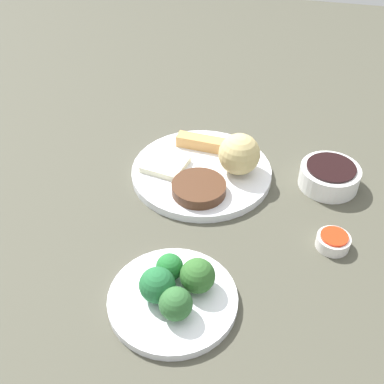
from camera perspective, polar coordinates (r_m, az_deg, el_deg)
The scene contains 15 objects.
tabletop at distance 0.93m, azimuth -0.24°, elevation 0.28°, with size 2.20×2.20×0.02m, color #464538.
main_plate at distance 0.94m, azimuth 1.13°, elevation 2.39°, with size 0.27×0.27×0.02m, color white.
rice_scoop at distance 0.91m, azimuth 5.63°, elevation 4.50°, with size 0.08×0.08×0.08m, color tan.
spring_roll at distance 0.98m, azimuth 1.45°, elevation 5.84°, with size 0.11×0.03×0.02m, color tan.
crab_rangoon_wonton at distance 0.94m, azimuth -3.18°, elevation 3.29°, with size 0.07×0.08×0.01m, color beige.
stir_fry_heap at distance 0.87m, azimuth 0.82°, elevation 0.45°, with size 0.10×0.10×0.02m, color #492B1A.
broccoli_plate at distance 0.73m, azimuth -2.29°, elevation -12.65°, with size 0.19×0.19×0.01m, color white.
broccoli_floret_0 at distance 0.70m, azimuth -4.15°, elevation -10.96°, with size 0.05×0.05×0.05m, color #206434.
broccoli_floret_1 at distance 0.71m, azimuth 0.66°, elevation -9.92°, with size 0.05×0.05×0.05m, color #2F6128.
broccoli_floret_2 at distance 0.68m, azimuth -1.94°, elevation -13.13°, with size 0.05×0.05×0.05m, color #2E612F.
broccoli_floret_3 at distance 0.73m, azimuth -2.68°, elevation -8.90°, with size 0.04×0.04×0.04m, color #1F692C.
soy_sauce_bowl at distance 0.95m, azimuth 15.99°, elevation 1.76°, with size 0.11×0.11×0.04m, color white.
soy_sauce_bowl_liquid at distance 0.93m, azimuth 16.23°, elevation 2.83°, with size 0.09×0.09×0.00m, color black.
sauce_ramekin_sweet_and_sour at distance 0.83m, azimuth 16.40°, elevation -5.68°, with size 0.06×0.06×0.02m, color white.
sauce_ramekin_sweet_and_sour_liquid at distance 0.82m, azimuth 16.57°, elevation -5.07°, with size 0.05×0.05×0.00m, color red.
Camera 1 is at (-0.69, -0.17, 0.61)m, focal length 44.89 mm.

